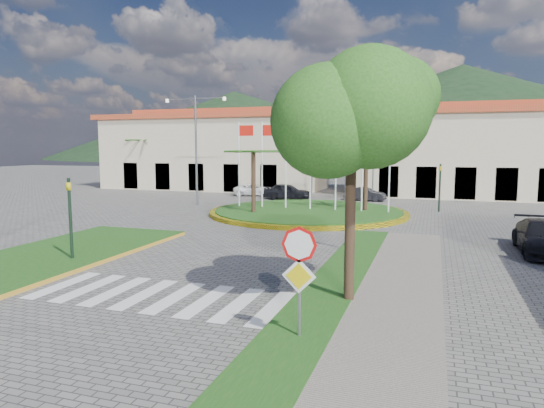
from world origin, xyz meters
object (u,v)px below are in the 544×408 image
(deciduous_tree, at_px, (352,116))
(roundabout_island, at_px, (308,212))
(stop_sign, at_px, (299,265))
(car_side_right, at_px, (543,237))
(car_dark_a, at_px, (287,191))
(car_dark_b, at_px, (365,194))
(white_van, at_px, (255,190))

(deciduous_tree, bearing_deg, roundabout_island, 107.91)
(stop_sign, relative_size, car_side_right, 0.57)
(stop_sign, distance_m, deciduous_tree, 4.59)
(roundabout_island, height_order, car_dark_a, roundabout_island)
(roundabout_island, distance_m, car_dark_b, 9.30)
(deciduous_tree, relative_size, car_side_right, 1.46)
(roundabout_island, xyz_separation_m, white_van, (-7.38, 9.91, 0.35))
(white_van, height_order, car_dark_a, car_dark_a)
(stop_sign, relative_size, deciduous_tree, 0.39)
(car_dark_b, bearing_deg, car_side_right, -143.45)
(roundabout_island, bearing_deg, car_dark_a, 115.57)
(car_dark_b, bearing_deg, deciduous_tree, -165.90)
(stop_sign, xyz_separation_m, car_side_right, (7.04, 11.98, -1.12))
(white_van, distance_m, car_side_right, 26.38)
(roundabout_island, relative_size, stop_sign, 4.79)
(stop_sign, xyz_separation_m, white_van, (-12.27, 29.95, -1.26))
(deciduous_tree, relative_size, white_van, 1.80)
(roundabout_island, height_order, deciduous_tree, deciduous_tree)
(car_dark_a, bearing_deg, roundabout_island, -159.51)
(car_side_right, bearing_deg, white_van, 137.03)
(stop_sign, distance_m, car_dark_b, 29.14)
(deciduous_tree, relative_size, car_dark_b, 2.09)
(stop_sign, height_order, car_dark_b, stop_sign)
(white_van, bearing_deg, roundabout_island, -159.23)
(white_van, distance_m, car_dark_b, 9.85)
(stop_sign, distance_m, car_dark_a, 29.38)
(roundabout_island, xyz_separation_m, car_side_right, (11.94, -8.06, 0.50))
(white_van, relative_size, car_side_right, 0.82)
(car_dark_a, bearing_deg, deciduous_tree, -164.64)
(white_van, bearing_deg, stop_sign, -173.61)
(stop_sign, bearing_deg, car_dark_b, 94.87)
(car_side_right, bearing_deg, car_dark_a, 134.44)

